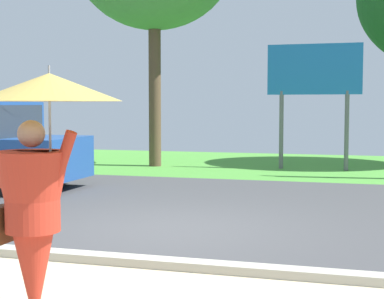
% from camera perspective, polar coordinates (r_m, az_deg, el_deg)
% --- Properties ---
extents(ground_plane, '(40.00, 22.00, 0.20)m').
position_cam_1_polar(ground_plane, '(11.72, 2.11, -4.91)').
color(ground_plane, '#424244').
extents(monk_pedestrian, '(1.15, 1.15, 2.13)m').
position_cam_1_polar(monk_pedestrian, '(4.99, -14.40, -3.45)').
color(monk_pedestrian, '#B22D1E').
rests_on(monk_pedestrian, ground_plane).
extents(roadside_billboard, '(2.60, 0.12, 3.50)m').
position_cam_1_polar(roadside_billboard, '(17.18, 11.50, 6.62)').
color(roadside_billboard, slate).
rests_on(roadside_billboard, ground_plane).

